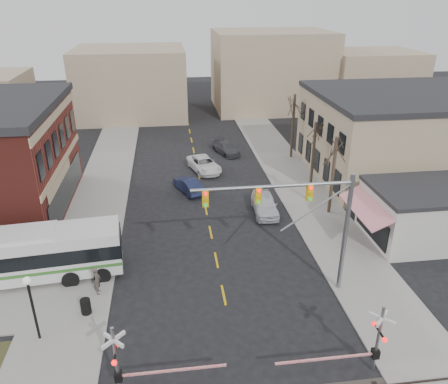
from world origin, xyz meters
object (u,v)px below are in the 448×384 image
at_px(trash_bin, 86,306).
at_px(car_c, 204,164).
at_px(rr_crossing_east, 370,341).
at_px(street_lamp, 30,295).
at_px(car_d, 226,148).
at_px(transit_bus, 16,256).
at_px(rr_crossing_west, 126,361).
at_px(car_a, 265,204).
at_px(traffic_signal_mast, 305,212).
at_px(pedestrian_near, 97,280).
at_px(pedestrian_far, 71,243).
at_px(car_b, 189,185).

xyz_separation_m(trash_bin, car_c, (8.97, 21.94, 0.14)).
bearing_deg(rr_crossing_east, street_lamp, 165.28).
bearing_deg(street_lamp, car_d, 63.69).
distance_m(transit_bus, rr_crossing_west, 12.61).
height_order(rr_crossing_east, trash_bin, rr_crossing_east).
relative_size(trash_bin, car_a, 0.19).
relative_size(traffic_signal_mast, car_c, 1.79).
bearing_deg(traffic_signal_mast, pedestrian_near, 173.62).
bearing_deg(pedestrian_near, rr_crossing_west, -164.61).
relative_size(traffic_signal_mast, pedestrian_far, 5.06).
distance_m(transit_bus, car_b, 17.42).
xyz_separation_m(car_a, pedestrian_near, (-12.84, -9.67, 0.24)).
bearing_deg(trash_bin, car_b, 67.26).
distance_m(rr_crossing_west, car_b, 23.11).
height_order(rr_crossing_east, pedestrian_far, rr_crossing_east).
bearing_deg(transit_bus, car_c, 52.40).
height_order(street_lamp, car_c, street_lamp).
bearing_deg(trash_bin, transit_bus, 140.22).
distance_m(transit_bus, car_c, 22.64).
xyz_separation_m(transit_bus, car_b, (11.85, 12.72, -1.23)).
relative_size(transit_bus, pedestrian_far, 7.22).
bearing_deg(traffic_signal_mast, car_d, 92.25).
relative_size(car_a, car_b, 1.15).
relative_size(trash_bin, pedestrian_near, 0.50).
bearing_deg(car_a, transit_bus, -154.15).
bearing_deg(car_a, street_lamp, -136.10).
xyz_separation_m(trash_bin, car_b, (7.02, 16.74, 0.10)).
height_order(transit_bus, street_lamp, street_lamp).
bearing_deg(rr_crossing_east, traffic_signal_mast, 102.54).
bearing_deg(pedestrian_far, car_b, 22.82).
height_order(rr_crossing_west, pedestrian_far, rr_crossing_west).
bearing_deg(car_b, pedestrian_far, 25.52).
bearing_deg(transit_bus, car_d, 53.87).
xyz_separation_m(traffic_signal_mast, car_c, (-4.13, 21.48, -4.98)).
height_order(traffic_signal_mast, trash_bin, traffic_signal_mast).
bearing_deg(car_d, pedestrian_near, -135.93).
bearing_deg(pedestrian_near, pedestrian_far, 24.92).
height_order(trash_bin, pedestrian_far, pedestrian_far).
bearing_deg(street_lamp, transit_bus, 113.94).
bearing_deg(transit_bus, street_lamp, -66.06).
bearing_deg(transit_bus, pedestrian_near, -22.15).
bearing_deg(car_a, rr_crossing_west, -117.45).
xyz_separation_m(trash_bin, car_a, (13.30, 11.54, 0.23)).
bearing_deg(rr_crossing_west, rr_crossing_east, -1.18).
bearing_deg(car_c, rr_crossing_west, -118.85).
bearing_deg(car_a, traffic_signal_mast, -87.73).
xyz_separation_m(traffic_signal_mast, trash_bin, (-13.09, -0.46, -5.12)).
height_order(street_lamp, pedestrian_near, street_lamp).
xyz_separation_m(street_lamp, pedestrian_far, (0.27, 8.52, -1.97)).
height_order(traffic_signal_mast, car_d, traffic_signal_mast).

